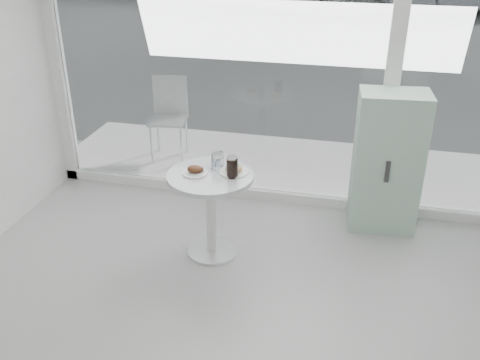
% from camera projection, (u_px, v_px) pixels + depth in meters
% --- Properties ---
extents(room_shell, '(6.00, 6.00, 6.00)m').
position_uv_depth(room_shell, '(134.00, 202.00, 1.63)').
color(room_shell, silver).
rests_on(room_shell, ground).
extents(storefront, '(5.00, 0.14, 3.00)m').
position_uv_depth(storefront, '(303.00, 35.00, 4.81)').
color(storefront, white).
rests_on(storefront, ground).
extents(main_table, '(0.72, 0.72, 0.77)m').
position_uv_depth(main_table, '(211.00, 198.00, 4.49)').
color(main_table, silver).
rests_on(main_table, ground).
extents(patio_deck, '(5.60, 1.60, 0.05)m').
position_uv_depth(patio_deck, '(298.00, 166.00, 6.27)').
color(patio_deck, silver).
rests_on(patio_deck, ground).
extents(street, '(40.00, 24.00, 0.00)m').
position_uv_depth(street, '(350.00, 7.00, 16.89)').
color(street, '#363636').
rests_on(street, ground).
extents(mint_cabinet, '(0.64, 0.46, 1.32)m').
position_uv_depth(mint_cabinet, '(387.00, 162.00, 4.87)').
color(mint_cabinet, '#83A895').
rests_on(mint_cabinet, ground).
extents(patio_chair, '(0.47, 0.47, 0.95)m').
position_uv_depth(patio_chair, '(169.00, 112.00, 6.27)').
color(patio_chair, silver).
rests_on(patio_chair, patio_deck).
extents(plate_fritter, '(0.22, 0.22, 0.07)m').
position_uv_depth(plate_fritter, '(196.00, 171.00, 4.39)').
color(plate_fritter, white).
rests_on(plate_fritter, main_table).
extents(plate_donut, '(0.25, 0.25, 0.06)m').
position_uv_depth(plate_donut, '(234.00, 170.00, 4.41)').
color(plate_donut, white).
rests_on(plate_donut, main_table).
extents(water_tumbler_a, '(0.08, 0.08, 0.13)m').
position_uv_depth(water_tumbler_a, '(216.00, 162.00, 4.47)').
color(water_tumbler_a, white).
rests_on(water_tumbler_a, main_table).
extents(water_tumbler_b, '(0.08, 0.08, 0.12)m').
position_uv_depth(water_tumbler_b, '(219.00, 160.00, 4.52)').
color(water_tumbler_b, white).
rests_on(water_tumbler_b, main_table).
extents(cola_glass, '(0.09, 0.09, 0.18)m').
position_uv_depth(cola_glass, '(232.00, 168.00, 4.31)').
color(cola_glass, white).
rests_on(cola_glass, main_table).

